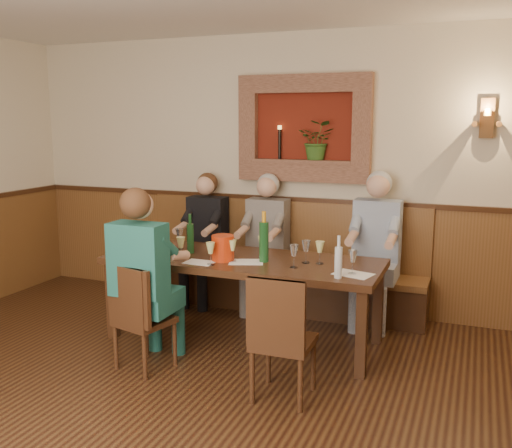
# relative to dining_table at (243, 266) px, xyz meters

# --- Properties ---
(room_shell) EXTENTS (6.04, 6.04, 2.82)m
(room_shell) POSITION_rel_dining_table_xyz_m (0.00, -1.85, 1.21)
(room_shell) COLOR beige
(room_shell) RESTS_ON ground
(wainscoting) EXTENTS (6.02, 6.02, 1.15)m
(wainscoting) POSITION_rel_dining_table_xyz_m (0.00, -1.85, -0.09)
(wainscoting) COLOR brown
(wainscoting) RESTS_ON ground
(wall_niche) EXTENTS (1.36, 0.30, 1.06)m
(wall_niche) POSITION_rel_dining_table_xyz_m (0.24, 1.09, 1.13)
(wall_niche) COLOR #631A0E
(wall_niche) RESTS_ON ground
(wall_sconce) EXTENTS (0.25, 0.20, 0.35)m
(wall_sconce) POSITION_rel_dining_table_xyz_m (1.90, 1.08, 1.27)
(wall_sconce) COLOR brown
(wall_sconce) RESTS_ON ground
(dining_table) EXTENTS (2.40, 0.90, 0.75)m
(dining_table) POSITION_rel_dining_table_xyz_m (0.00, 0.00, 0.00)
(dining_table) COLOR black
(dining_table) RESTS_ON ground
(bench) EXTENTS (3.00, 0.45, 1.11)m
(bench) POSITION_rel_dining_table_xyz_m (0.00, 0.94, -0.35)
(bench) COLOR #381E0F
(bench) RESTS_ON ground
(chair_near_left) EXTENTS (0.46, 0.46, 0.86)m
(chair_near_left) POSITION_rel_dining_table_xyz_m (-0.50, -0.83, -0.43)
(chair_near_left) COLOR black
(chair_near_left) RESTS_ON ground
(chair_near_right) EXTENTS (0.41, 0.41, 0.91)m
(chair_near_right) POSITION_rel_dining_table_xyz_m (0.67, -0.90, -0.41)
(chair_near_right) COLOR black
(chair_near_right) RESTS_ON ground
(person_bench_left) EXTENTS (0.40, 0.50, 1.39)m
(person_bench_left) POSITION_rel_dining_table_xyz_m (-0.80, 0.84, -0.10)
(person_bench_left) COLOR black
(person_bench_left) RESTS_ON ground
(person_bench_mid) EXTENTS (0.41, 0.50, 1.41)m
(person_bench_mid) POSITION_rel_dining_table_xyz_m (-0.11, 0.84, -0.10)
(person_bench_mid) COLOR #54514D
(person_bench_mid) RESTS_ON ground
(person_bench_right) EXTENTS (0.44, 0.54, 1.47)m
(person_bench_right) POSITION_rel_dining_table_xyz_m (1.00, 0.84, -0.07)
(person_bench_right) COLOR navy
(person_bench_right) RESTS_ON ground
(person_chair_front) EXTENTS (0.43, 0.52, 1.44)m
(person_chair_front) POSITION_rel_dining_table_xyz_m (-0.50, -0.78, -0.08)
(person_chair_front) COLOR #1A525D
(person_chair_front) RESTS_ON ground
(spittoon_bucket) EXTENTS (0.22, 0.22, 0.22)m
(spittoon_bucket) POSITION_rel_dining_table_xyz_m (-0.13, -0.14, 0.18)
(spittoon_bucket) COLOR red
(spittoon_bucket) RESTS_ON dining_table
(wine_bottle_green_a) EXTENTS (0.08, 0.08, 0.43)m
(wine_bottle_green_a) POSITION_rel_dining_table_xyz_m (0.21, -0.06, 0.26)
(wine_bottle_green_a) COLOR #19471E
(wine_bottle_green_a) RESTS_ON dining_table
(wine_bottle_green_b) EXTENTS (0.08, 0.08, 0.36)m
(wine_bottle_green_b) POSITION_rel_dining_table_xyz_m (-0.52, 0.01, 0.22)
(wine_bottle_green_b) COLOR #19471E
(wine_bottle_green_b) RESTS_ON dining_table
(water_bottle) EXTENTS (0.08, 0.08, 0.33)m
(water_bottle) POSITION_rel_dining_table_xyz_m (0.92, -0.32, 0.21)
(water_bottle) COLOR silver
(water_bottle) RESTS_ON dining_table
(tasting_sheet_a) EXTENTS (0.33, 0.27, 0.00)m
(tasting_sheet_a) POSITION_rel_dining_table_xyz_m (-0.82, -0.15, 0.08)
(tasting_sheet_a) COLOR white
(tasting_sheet_a) RESTS_ON dining_table
(tasting_sheet_b) EXTENTS (0.34, 0.29, 0.00)m
(tasting_sheet_b) POSITION_rel_dining_table_xyz_m (0.08, -0.12, 0.08)
(tasting_sheet_b) COLOR white
(tasting_sheet_b) RESTS_ON dining_table
(tasting_sheet_c) EXTENTS (0.33, 0.27, 0.00)m
(tasting_sheet_c) POSITION_rel_dining_table_xyz_m (1.00, -0.17, 0.08)
(tasting_sheet_c) COLOR white
(tasting_sheet_c) RESTS_ON dining_table
(tasting_sheet_d) EXTENTS (0.25, 0.18, 0.00)m
(tasting_sheet_d) POSITION_rel_dining_table_xyz_m (-0.28, -0.28, 0.08)
(tasting_sheet_d) COLOR white
(tasting_sheet_d) RESTS_ON dining_table
(wine_glass_0) EXTENTS (0.08, 0.08, 0.19)m
(wine_glass_0) POSITION_rel_dining_table_xyz_m (-0.99, -0.15, 0.17)
(wine_glass_0) COLOR #D7DB83
(wine_glass_0) RESTS_ON dining_table
(wine_glass_1) EXTENTS (0.08, 0.08, 0.19)m
(wine_glass_1) POSITION_rel_dining_table_xyz_m (-0.69, 0.12, 0.17)
(wine_glass_1) COLOR white
(wine_glass_1) RESTS_ON dining_table
(wine_glass_2) EXTENTS (0.08, 0.08, 0.19)m
(wine_glass_2) POSITION_rel_dining_table_xyz_m (-0.49, -0.22, 0.17)
(wine_glass_2) COLOR #D7DB83
(wine_glass_2) RESTS_ON dining_table
(wine_glass_3) EXTENTS (0.08, 0.08, 0.19)m
(wine_glass_3) POSITION_rel_dining_table_xyz_m (-0.22, 0.06, 0.17)
(wine_glass_3) COLOR white
(wine_glass_3) RESTS_ON dining_table
(wine_glass_4) EXTENTS (0.08, 0.08, 0.19)m
(wine_glass_4) POSITION_rel_dining_table_xyz_m (-0.04, -0.15, 0.17)
(wine_glass_4) COLOR #D7DB83
(wine_glass_4) RESTS_ON dining_table
(wine_glass_5) EXTENTS (0.08, 0.08, 0.19)m
(wine_glass_5) POSITION_rel_dining_table_xyz_m (0.14, 0.08, 0.17)
(wine_glass_5) COLOR #D7DB83
(wine_glass_5) RESTS_ON dining_table
(wine_glass_6) EXTENTS (0.08, 0.08, 0.19)m
(wine_glass_6) POSITION_rel_dining_table_xyz_m (0.51, -0.15, 0.17)
(wine_glass_6) COLOR white
(wine_glass_6) RESTS_ON dining_table
(wine_glass_7) EXTENTS (0.08, 0.08, 0.19)m
(wine_glass_7) POSITION_rel_dining_table_xyz_m (0.67, 0.05, 0.17)
(wine_glass_7) COLOR #D7DB83
(wine_glass_7) RESTS_ON dining_table
(wine_glass_8) EXTENTS (0.08, 0.08, 0.19)m
(wine_glass_8) POSITION_rel_dining_table_xyz_m (0.99, -0.17, 0.17)
(wine_glass_8) COLOR white
(wine_glass_8) RESTS_ON dining_table
(wine_glass_9) EXTENTS (0.08, 0.08, 0.19)m
(wine_glass_9) POSITION_rel_dining_table_xyz_m (-0.16, -0.32, 0.17)
(wine_glass_9) COLOR #D7DB83
(wine_glass_9) RESTS_ON dining_table
(wine_glass_10) EXTENTS (0.08, 0.08, 0.19)m
(wine_glass_10) POSITION_rel_dining_table_xyz_m (0.56, 0.04, 0.17)
(wine_glass_10) COLOR white
(wine_glass_10) RESTS_ON dining_table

